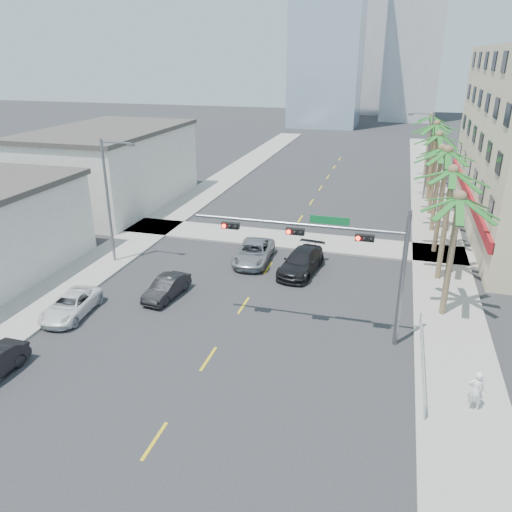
% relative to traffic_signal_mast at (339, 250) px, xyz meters
% --- Properties ---
extents(ground, '(260.00, 260.00, 0.00)m').
position_rel_traffic_signal_mast_xyz_m(ground, '(-5.78, -7.95, -5.06)').
color(ground, '#262628').
rests_on(ground, ground).
extents(sidewalk_right, '(4.00, 120.00, 0.15)m').
position_rel_traffic_signal_mast_xyz_m(sidewalk_right, '(6.22, 12.05, -4.99)').
color(sidewalk_right, gray).
rests_on(sidewalk_right, ground).
extents(sidewalk_left, '(4.00, 120.00, 0.15)m').
position_rel_traffic_signal_mast_xyz_m(sidewalk_left, '(-17.78, 12.05, -4.99)').
color(sidewalk_left, gray).
rests_on(sidewalk_left, ground).
extents(sidewalk_cross, '(80.00, 4.00, 0.15)m').
position_rel_traffic_signal_mast_xyz_m(sidewalk_cross, '(-5.78, 14.05, -4.99)').
color(sidewalk_cross, gray).
rests_on(sidewalk_cross, ground).
extents(building_left_far, '(11.00, 18.00, 7.20)m').
position_rel_traffic_signal_mast_xyz_m(building_left_far, '(-25.28, 20.05, -1.46)').
color(building_left_far, beige).
rests_on(building_left_far, ground).
extents(tower_far_left, '(14.00, 14.00, 48.00)m').
position_rel_traffic_signal_mast_xyz_m(tower_far_left, '(-13.78, 87.05, 18.94)').
color(tower_far_left, '#99B2C6').
rests_on(tower_far_left, ground).
extents(tower_far_center, '(16.00, 16.00, 42.00)m').
position_rel_traffic_signal_mast_xyz_m(tower_far_center, '(-8.78, 117.05, 15.94)').
color(tower_far_center, '#ADADB2').
rests_on(tower_far_center, ground).
extents(traffic_signal_mast, '(11.12, 0.54, 7.20)m').
position_rel_traffic_signal_mast_xyz_m(traffic_signal_mast, '(0.00, 0.00, 0.00)').
color(traffic_signal_mast, slate).
rests_on(traffic_signal_mast, ground).
extents(palm_tree_0, '(4.80, 4.80, 7.80)m').
position_rel_traffic_signal_mast_xyz_m(palm_tree_0, '(5.82, 4.05, 2.02)').
color(palm_tree_0, brown).
rests_on(palm_tree_0, ground).
extents(palm_tree_1, '(4.80, 4.80, 8.16)m').
position_rel_traffic_signal_mast_xyz_m(palm_tree_1, '(5.82, 9.25, 2.37)').
color(palm_tree_1, brown).
rests_on(palm_tree_1, ground).
extents(palm_tree_2, '(4.80, 4.80, 8.52)m').
position_rel_traffic_signal_mast_xyz_m(palm_tree_2, '(5.82, 14.45, 2.72)').
color(palm_tree_2, brown).
rests_on(palm_tree_2, ground).
extents(palm_tree_3, '(4.80, 4.80, 7.80)m').
position_rel_traffic_signal_mast_xyz_m(palm_tree_3, '(5.82, 19.65, 2.02)').
color(palm_tree_3, brown).
rests_on(palm_tree_3, ground).
extents(palm_tree_4, '(4.80, 4.80, 8.16)m').
position_rel_traffic_signal_mast_xyz_m(palm_tree_4, '(5.82, 24.85, 2.37)').
color(palm_tree_4, brown).
rests_on(palm_tree_4, ground).
extents(palm_tree_5, '(4.80, 4.80, 8.52)m').
position_rel_traffic_signal_mast_xyz_m(palm_tree_5, '(5.82, 30.05, 2.72)').
color(palm_tree_5, brown).
rests_on(palm_tree_5, ground).
extents(palm_tree_6, '(4.80, 4.80, 7.80)m').
position_rel_traffic_signal_mast_xyz_m(palm_tree_6, '(5.82, 35.25, 2.02)').
color(palm_tree_6, brown).
rests_on(palm_tree_6, ground).
extents(palm_tree_7, '(4.80, 4.80, 8.16)m').
position_rel_traffic_signal_mast_xyz_m(palm_tree_7, '(5.82, 40.45, 2.37)').
color(palm_tree_7, brown).
rests_on(palm_tree_7, ground).
extents(streetlight_left, '(2.55, 0.25, 9.00)m').
position_rel_traffic_signal_mast_xyz_m(streetlight_left, '(-16.78, 6.05, -0.00)').
color(streetlight_left, slate).
rests_on(streetlight_left, ground).
extents(streetlight_right, '(2.55, 0.25, 9.00)m').
position_rel_traffic_signal_mast_xyz_m(streetlight_right, '(5.21, 30.05, -0.00)').
color(streetlight_right, slate).
rests_on(streetlight_right, ground).
extents(guardrail, '(0.08, 8.08, 1.00)m').
position_rel_traffic_signal_mast_xyz_m(guardrail, '(4.52, -1.95, -4.39)').
color(guardrail, silver).
rests_on(guardrail, ground).
extents(car_parked_far, '(2.47, 4.71, 1.27)m').
position_rel_traffic_signal_mast_xyz_m(car_parked_far, '(-15.18, -1.83, -4.43)').
color(car_parked_far, white).
rests_on(car_parked_far, ground).
extents(car_lane_left, '(1.82, 4.08, 1.30)m').
position_rel_traffic_signal_mast_xyz_m(car_lane_left, '(-10.78, 1.86, -4.41)').
color(car_lane_left, black).
rests_on(car_lane_left, ground).
extents(car_lane_center, '(2.82, 5.46, 1.47)m').
position_rel_traffic_signal_mast_xyz_m(car_lane_center, '(-7.11, 8.93, -4.33)').
color(car_lane_center, '#A6A6AB').
rests_on(car_lane_center, ground).
extents(car_lane_right, '(2.89, 5.64, 1.56)m').
position_rel_traffic_signal_mast_xyz_m(car_lane_right, '(-3.38, 8.01, -4.28)').
color(car_lane_right, black).
rests_on(car_lane_right, ground).
extents(pedestrian, '(0.71, 0.49, 1.85)m').
position_rel_traffic_signal_mast_xyz_m(pedestrian, '(6.57, -4.58, -3.99)').
color(pedestrian, white).
rests_on(pedestrian, sidewalk_right).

